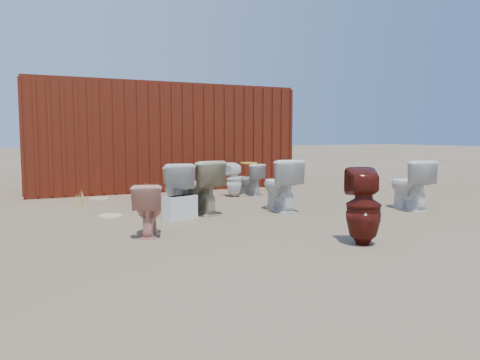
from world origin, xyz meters
name	(u,v)px	position (x,y,z in m)	size (l,w,h in m)	color
ground	(258,222)	(0.00, 0.00, 0.00)	(100.00, 100.00, 0.00)	brown
shipping_container	(158,137)	(0.00, 5.20, 1.20)	(6.00, 2.40, 2.40)	#4F190D
toilet_front_a	(178,189)	(-0.86, 1.04, 0.41)	(0.46, 0.80, 0.82)	silver
toilet_front_pink	(148,209)	(-1.65, -0.23, 0.32)	(0.36, 0.64, 0.65)	#E19982
toilet_front_c	(280,185)	(0.79, 0.73, 0.43)	(0.48, 0.83, 0.85)	white
toilet_front_maroon	(363,206)	(0.41, -1.77, 0.44)	(0.39, 0.40, 0.87)	#53140E
toilet_front_e	(409,185)	(2.81, -0.08, 0.42)	(0.47, 0.82, 0.83)	white
toilet_back_beige_left	(199,187)	(-0.52, 1.01, 0.42)	(0.47, 0.83, 0.85)	#BEAF8B
toilet_back_beige_right	(178,184)	(-0.40, 2.46, 0.34)	(0.38, 0.67, 0.68)	beige
toilet_back_yellowlid	(249,179)	(1.23, 2.78, 0.33)	(0.37, 0.64, 0.66)	silver
toilet_back_e	(234,180)	(0.86, 2.68, 0.35)	(0.31, 0.32, 0.69)	white
yellow_lid	(249,163)	(1.23, 2.78, 0.67)	(0.33, 0.42, 0.03)	gold
loose_tank	(180,208)	(-0.95, 0.66, 0.17)	(0.50, 0.20, 0.35)	silver
loose_lid_near	(99,199)	(-1.68, 3.46, 0.01)	(0.38, 0.49, 0.02)	beige
loose_lid_far	(110,216)	(-1.84, 1.32, 0.01)	(0.36, 0.47, 0.02)	beige
weed_clump_a	(76,198)	(-2.17, 2.86, 0.13)	(0.36, 0.36, 0.26)	#B2AB47
weed_clump_b	(201,193)	(0.08, 2.49, 0.14)	(0.32, 0.32, 0.27)	#B2AB47
weed_clump_c	(273,185)	(2.00, 3.12, 0.15)	(0.36, 0.36, 0.30)	#B2AB47
weed_clump_d	(150,190)	(-0.67, 3.45, 0.13)	(0.30, 0.30, 0.27)	#B2AB47
weed_clump_e	(248,184)	(1.58, 3.50, 0.15)	(0.34, 0.34, 0.30)	#B2AB47
weed_clump_f	(413,199)	(3.19, 0.19, 0.12)	(0.28, 0.28, 0.24)	#B2AB47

